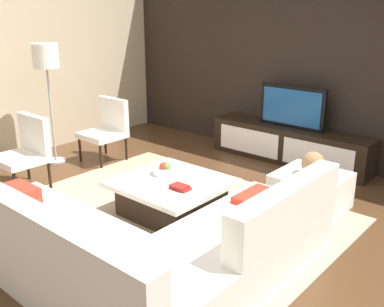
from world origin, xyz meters
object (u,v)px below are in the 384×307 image
at_px(coffee_table, 172,196).
at_px(accent_chair_far, 107,126).
at_px(floor_lamp, 46,63).
at_px(fruit_bowl, 166,169).
at_px(television, 292,107).
at_px(accent_chair_near, 26,148).
at_px(book_stack, 180,187).
at_px(sectional_couch, 141,248).
at_px(media_console, 289,145).
at_px(decorative_ball, 313,163).
at_px(ottoman, 310,191).

relative_size(coffee_table, accent_chair_far, 1.23).
bearing_deg(floor_lamp, coffee_table, -3.39).
bearing_deg(accent_chair_far, fruit_bowl, -24.58).
relative_size(television, accent_chair_near, 1.11).
bearing_deg(book_stack, fruit_bowl, 152.26).
xyz_separation_m(television, sectional_couch, (0.52, -3.31, -0.51)).
bearing_deg(media_console, sectional_couch, -81.10).
height_order(sectional_couch, floor_lamp, floor_lamp).
bearing_deg(accent_chair_far, television, 33.10).
height_order(media_console, decorative_ball, decorative_ball).
relative_size(television, sectional_couch, 0.38).
relative_size(accent_chair_near, decorative_ball, 3.55).
bearing_deg(decorative_ball, ottoman, 0.00).
height_order(floor_lamp, fruit_bowl, floor_lamp).
bearing_deg(television, book_stack, -87.14).
distance_m(accent_chair_near, accent_chair_far, 1.29).
bearing_deg(sectional_couch, television, 98.90).
height_order(sectional_couch, accent_chair_near, accent_chair_near).
height_order(television, coffee_table, television).
relative_size(floor_lamp, decorative_ball, 6.68).
distance_m(ottoman, book_stack, 1.46).
xyz_separation_m(coffee_table, ottoman, (1.03, 1.08, -0.00)).
xyz_separation_m(media_console, book_stack, (0.12, -2.41, 0.15)).
relative_size(media_console, decorative_ball, 9.41).
xyz_separation_m(ottoman, book_stack, (-0.81, -1.19, 0.20)).
relative_size(accent_chair_near, book_stack, 4.38).
distance_m(decorative_ball, book_stack, 1.45).
bearing_deg(television, coffee_table, -92.49).
xyz_separation_m(sectional_couch, accent_chair_far, (-2.53, 1.72, 0.21)).
relative_size(accent_chair_near, floor_lamp, 0.53).
distance_m(media_console, floor_lamp, 3.49).
relative_size(television, book_stack, 4.85).
distance_m(media_console, accent_chair_far, 2.58).
distance_m(accent_chair_near, floor_lamp, 1.28).
bearing_deg(book_stack, coffee_table, 152.84).
height_order(sectional_couch, ottoman, sectional_couch).
bearing_deg(ottoman, book_stack, -124.40).
xyz_separation_m(media_console, coffee_table, (-0.10, -2.30, -0.05)).
xyz_separation_m(television, ottoman, (0.93, -1.22, -0.59)).
bearing_deg(accent_chair_near, book_stack, 18.60).
height_order(accent_chair_near, floor_lamp, floor_lamp).
relative_size(accent_chair_near, fruit_bowl, 3.11).
bearing_deg(television, ottoman, -52.56).
distance_m(accent_chair_near, fruit_bowl, 1.78).
distance_m(television, sectional_couch, 3.39).
xyz_separation_m(floor_lamp, decorative_ball, (3.43, 0.93, -0.86)).
xyz_separation_m(sectional_couch, decorative_ball, (0.42, 2.09, 0.25)).
xyz_separation_m(media_console, sectional_couch, (0.52, -3.31, 0.03)).
bearing_deg(book_stack, television, 92.86).
bearing_deg(coffee_table, sectional_couch, -58.56).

